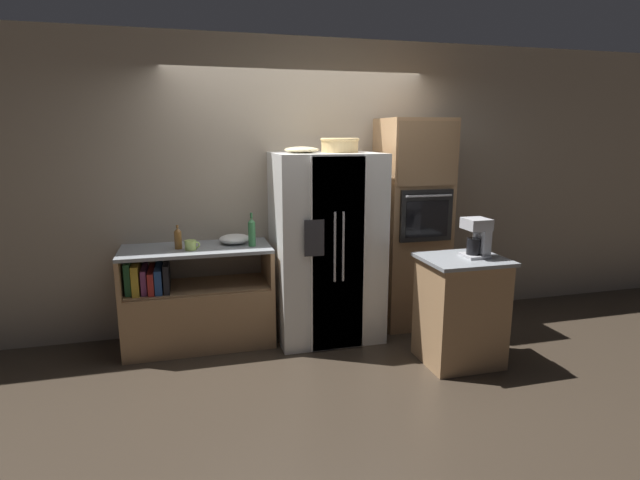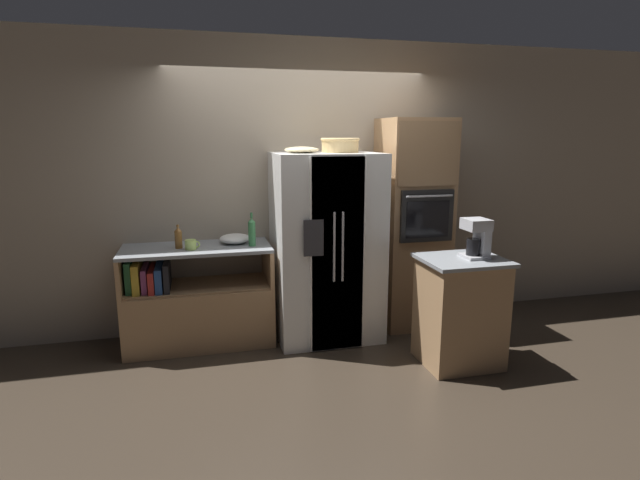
{
  "view_description": "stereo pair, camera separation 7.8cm",
  "coord_description": "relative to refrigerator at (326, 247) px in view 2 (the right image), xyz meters",
  "views": [
    {
      "loc": [
        -1.07,
        -4.37,
        1.9
      ],
      "look_at": [
        0.08,
        -0.07,
        0.96
      ],
      "focal_mm": 28.0,
      "sensor_mm": 36.0,
      "label": 1
    },
    {
      "loc": [
        -1.0,
        -4.39,
        1.9
      ],
      "look_at": [
        0.08,
        -0.07,
        0.96
      ],
      "focal_mm": 28.0,
      "sensor_mm": 36.0,
      "label": 2
    }
  ],
  "objects": [
    {
      "name": "ground_plane",
      "position": [
        -0.17,
        -0.02,
        -0.87
      ],
      "size": [
        20.0,
        20.0,
        0.0
      ],
      "primitive_type": "plane",
      "color": "#382D23"
    },
    {
      "name": "wall_back",
      "position": [
        -0.17,
        0.42,
        0.53
      ],
      "size": [
        12.0,
        0.06,
        2.8
      ],
      "color": "tan",
      "rests_on": "ground_plane"
    },
    {
      "name": "counter_left",
      "position": [
        -1.21,
        0.09,
        -0.53
      ],
      "size": [
        1.32,
        0.6,
        0.91
      ],
      "color": "#A87F56",
      "rests_on": "ground_plane"
    },
    {
      "name": "refrigerator",
      "position": [
        0.0,
        0.0,
        0.0
      ],
      "size": [
        0.96,
        0.81,
        1.74
      ],
      "color": "white",
      "rests_on": "ground_plane"
    },
    {
      "name": "wall_oven",
      "position": [
        0.91,
        0.09,
        0.16
      ],
      "size": [
        0.63,
        0.65,
        2.05
      ],
      "color": "#A87F56",
      "rests_on": "ground_plane"
    },
    {
      "name": "island_counter",
      "position": [
        0.93,
        -0.86,
        -0.41
      ],
      "size": [
        0.67,
        0.58,
        0.91
      ],
      "color": "#A87F56",
      "rests_on": "ground_plane"
    },
    {
      "name": "wicker_basket",
      "position": [
        0.13,
        0.03,
        0.94
      ],
      "size": [
        0.36,
        0.36,
        0.13
      ],
      "color": "tan",
      "rests_on": "refrigerator"
    },
    {
      "name": "fruit_bowl",
      "position": [
        -0.23,
        -0.01,
        0.9
      ],
      "size": [
        0.31,
        0.31,
        0.06
      ],
      "color": "beige",
      "rests_on": "refrigerator"
    },
    {
      "name": "bottle_tall",
      "position": [
        -0.69,
        0.02,
        0.17
      ],
      "size": [
        0.07,
        0.07,
        0.3
      ],
      "color": "#33723F",
      "rests_on": "counter_left"
    },
    {
      "name": "bottle_short",
      "position": [
        -1.33,
        0.08,
        0.14
      ],
      "size": [
        0.06,
        0.06,
        0.21
      ],
      "color": "brown",
      "rests_on": "counter_left"
    },
    {
      "name": "mug",
      "position": [
        -1.23,
        0.0,
        0.09
      ],
      "size": [
        0.13,
        0.1,
        0.09
      ],
      "color": "#B2D166",
      "rests_on": "counter_left"
    },
    {
      "name": "mixing_bowl",
      "position": [
        -0.83,
        0.17,
        0.09
      ],
      "size": [
        0.29,
        0.29,
        0.08
      ],
      "color": "white",
      "rests_on": "counter_left"
    },
    {
      "name": "coffee_maker",
      "position": [
        1.05,
        -0.87,
        0.22
      ],
      "size": [
        0.19,
        0.21,
        0.32
      ],
      "color": "#B2B2B7",
      "rests_on": "island_counter"
    }
  ]
}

